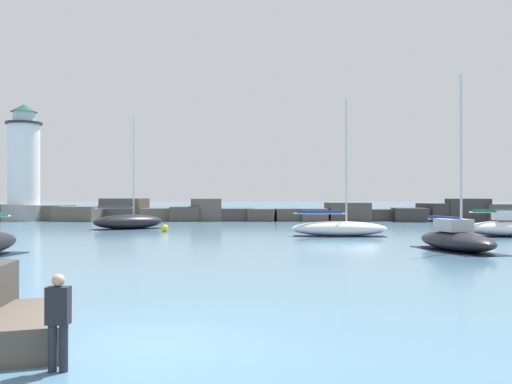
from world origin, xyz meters
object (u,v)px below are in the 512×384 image
object	(u,v)px
lighthouse	(24,170)
sailboat_moored_3	(456,239)
sailboat_moored_0	(128,221)
mooring_buoy_orange_near	(165,228)
sailboat_moored_5	(339,228)
person_on_rocks	(58,318)

from	to	relation	value
lighthouse	sailboat_moored_3	xyz separation A→B (m)	(37.36, -34.44, -5.11)
lighthouse	sailboat_moored_0	distance (m)	22.82
mooring_buoy_orange_near	lighthouse	bearing A→B (deg)	135.69
sailboat_moored_5	person_on_rocks	bearing A→B (deg)	-104.85
lighthouse	person_on_rocks	world-z (taller)	lighthouse
person_on_rocks	lighthouse	bearing A→B (deg)	114.10
lighthouse	sailboat_moored_3	world-z (taller)	lighthouse
lighthouse	sailboat_moored_3	size ratio (longest dim) A/B	1.48
lighthouse	person_on_rocks	xyz separation A→B (m)	(24.51, -54.79, -4.85)
sailboat_moored_0	person_on_rocks	bearing A→B (deg)	-77.51
lighthouse	mooring_buoy_orange_near	distance (m)	27.89
sailboat_moored_5	mooring_buoy_orange_near	distance (m)	13.98
sailboat_moored_5	person_on_rocks	world-z (taller)	sailboat_moored_5
sailboat_moored_3	sailboat_moored_0	bearing A→B (deg)	138.87
lighthouse	sailboat_moored_5	bearing A→B (deg)	-36.33
lighthouse	sailboat_moored_0	size ratio (longest dim) A/B	1.37
sailboat_moored_0	sailboat_moored_5	world-z (taller)	sailboat_moored_0
lighthouse	mooring_buoy_orange_near	size ratio (longest dim) A/B	17.28
sailboat_moored_5	mooring_buoy_orange_near	world-z (taller)	sailboat_moored_5
lighthouse	sailboat_moored_5	xyz separation A→B (m)	(32.66, -24.02, -5.14)
sailboat_moored_0	sailboat_moored_3	size ratio (longest dim) A/B	1.08
mooring_buoy_orange_near	sailboat_moored_5	bearing A→B (deg)	-20.57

